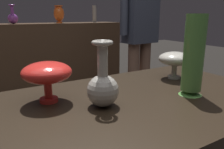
{
  "coord_description": "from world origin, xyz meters",
  "views": [
    {
      "loc": [
        -0.39,
        -0.59,
        1.08
      ],
      "look_at": [
        -0.03,
        -0.0,
        0.9
      ],
      "focal_mm": 36.08,
      "sensor_mm": 36.0,
      "label": 1
    }
  ],
  "objects_px": {
    "vase_centerpiece": "(103,86)",
    "vase_tall_behind": "(175,59)",
    "vase_right_accent": "(193,57)",
    "shelf_vase_center": "(13,18)",
    "vase_left_accent": "(47,73)",
    "shelf_vase_far_right": "(94,14)",
    "visitor_near_right": "(140,26)",
    "shelf_vase_right": "(59,14)"
  },
  "relations": [
    {
      "from": "vase_tall_behind",
      "to": "vase_centerpiece",
      "type": "bearing_deg",
      "value": -164.76
    },
    {
      "from": "vase_centerpiece",
      "to": "vase_tall_behind",
      "type": "relative_size",
      "value": 1.42
    },
    {
      "from": "vase_tall_behind",
      "to": "visitor_near_right",
      "type": "relative_size",
      "value": 0.09
    },
    {
      "from": "vase_tall_behind",
      "to": "vase_right_accent",
      "type": "height_order",
      "value": "vase_right_accent"
    },
    {
      "from": "vase_tall_behind",
      "to": "vase_right_accent",
      "type": "relative_size",
      "value": 0.51
    },
    {
      "from": "vase_left_accent",
      "to": "shelf_vase_center",
      "type": "distance_m",
      "value": 2.09
    },
    {
      "from": "vase_centerpiece",
      "to": "vase_left_accent",
      "type": "bearing_deg",
      "value": 137.24
    },
    {
      "from": "vase_right_accent",
      "to": "shelf_vase_far_right",
      "type": "height_order",
      "value": "shelf_vase_far_right"
    },
    {
      "from": "shelf_vase_center",
      "to": "visitor_near_right",
      "type": "height_order",
      "value": "visitor_near_right"
    },
    {
      "from": "vase_right_accent",
      "to": "shelf_vase_far_right",
      "type": "relative_size",
      "value": 1.3
    },
    {
      "from": "shelf_vase_far_right",
      "to": "vase_left_accent",
      "type": "bearing_deg",
      "value": -120.54
    },
    {
      "from": "vase_centerpiece",
      "to": "shelf_vase_far_right",
      "type": "xyz_separation_m",
      "value": [
        1.11,
        2.24,
        0.23
      ]
    },
    {
      "from": "vase_centerpiece",
      "to": "shelf_vase_far_right",
      "type": "bearing_deg",
      "value": 63.69
    },
    {
      "from": "vase_left_accent",
      "to": "visitor_near_right",
      "type": "distance_m",
      "value": 1.56
    },
    {
      "from": "shelf_vase_center",
      "to": "shelf_vase_far_right",
      "type": "relative_size",
      "value": 0.94
    },
    {
      "from": "shelf_vase_center",
      "to": "vase_right_accent",
      "type": "bearing_deg",
      "value": -83.5
    },
    {
      "from": "vase_centerpiece",
      "to": "vase_tall_behind",
      "type": "xyz_separation_m",
      "value": [
        0.44,
        0.12,
        0.02
      ]
    },
    {
      "from": "vase_centerpiece",
      "to": "vase_left_accent",
      "type": "distance_m",
      "value": 0.19
    },
    {
      "from": "vase_left_accent",
      "to": "shelf_vase_right",
      "type": "relative_size",
      "value": 0.79
    },
    {
      "from": "vase_right_accent",
      "to": "visitor_near_right",
      "type": "bearing_deg",
      "value": 59.47
    },
    {
      "from": "vase_tall_behind",
      "to": "vase_left_accent",
      "type": "distance_m",
      "value": 0.58
    },
    {
      "from": "vase_right_accent",
      "to": "shelf_vase_center",
      "type": "xyz_separation_m",
      "value": [
        -0.26,
        2.27,
        0.12
      ]
    },
    {
      "from": "vase_tall_behind",
      "to": "shelf_vase_far_right",
      "type": "height_order",
      "value": "shelf_vase_far_right"
    },
    {
      "from": "vase_left_accent",
      "to": "shelf_vase_center",
      "type": "height_order",
      "value": "shelf_vase_center"
    },
    {
      "from": "shelf_vase_right",
      "to": "shelf_vase_center",
      "type": "relative_size",
      "value": 0.99
    },
    {
      "from": "shelf_vase_far_right",
      "to": "shelf_vase_right",
      "type": "bearing_deg",
      "value": -171.98
    },
    {
      "from": "vase_left_accent",
      "to": "shelf_vase_center",
      "type": "xyz_separation_m",
      "value": [
        0.21,
        2.08,
        0.16
      ]
    },
    {
      "from": "vase_tall_behind",
      "to": "vase_left_accent",
      "type": "xyz_separation_m",
      "value": [
        -0.58,
        0.01,
        0.01
      ]
    },
    {
      "from": "vase_centerpiece",
      "to": "shelf_vase_center",
      "type": "xyz_separation_m",
      "value": [
        0.07,
        2.2,
        0.19
      ]
    },
    {
      "from": "shelf_vase_center",
      "to": "shelf_vase_far_right",
      "type": "height_order",
      "value": "shelf_vase_far_right"
    },
    {
      "from": "vase_right_accent",
      "to": "shelf_vase_far_right",
      "type": "distance_m",
      "value": 2.44
    },
    {
      "from": "shelf_vase_center",
      "to": "shelf_vase_far_right",
      "type": "xyz_separation_m",
      "value": [
        1.04,
        0.03,
        0.04
      ]
    },
    {
      "from": "visitor_near_right",
      "to": "shelf_vase_right",
      "type": "bearing_deg",
      "value": -69.83
    },
    {
      "from": "vase_right_accent",
      "to": "shelf_vase_right",
      "type": "xyz_separation_m",
      "value": [
        0.26,
        2.24,
        0.16
      ]
    },
    {
      "from": "vase_right_accent",
      "to": "shelf_vase_far_right",
      "type": "xyz_separation_m",
      "value": [
        0.78,
        2.31,
        0.15
      ]
    },
    {
      "from": "vase_left_accent",
      "to": "vase_right_accent",
      "type": "relative_size",
      "value": 0.57
    },
    {
      "from": "vase_left_accent",
      "to": "shelf_vase_far_right",
      "type": "distance_m",
      "value": 2.46
    },
    {
      "from": "vase_right_accent",
      "to": "shelf_vase_far_right",
      "type": "bearing_deg",
      "value": 71.32
    },
    {
      "from": "vase_tall_behind",
      "to": "shelf_vase_far_right",
      "type": "relative_size",
      "value": 0.67
    },
    {
      "from": "visitor_near_right",
      "to": "vase_centerpiece",
      "type": "bearing_deg",
      "value": 43.82
    },
    {
      "from": "shelf_vase_far_right",
      "to": "visitor_near_right",
      "type": "distance_m",
      "value": 1.1
    },
    {
      "from": "vase_centerpiece",
      "to": "visitor_near_right",
      "type": "height_order",
      "value": "visitor_near_right"
    }
  ]
}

